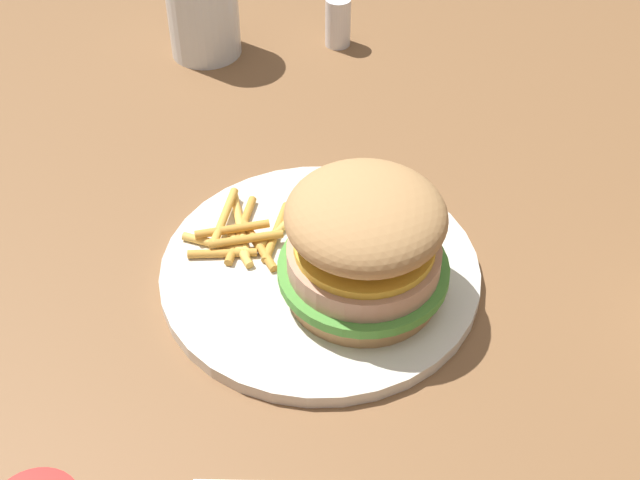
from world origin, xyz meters
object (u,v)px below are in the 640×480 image
Objects in this scene: sandwich at (365,243)px; fries_pile at (243,234)px; salt_shaker at (338,22)px; plate at (320,272)px; drink_glass at (203,9)px.

sandwich is 1.52× the size of fries_pile.
salt_shaker reaches higher than fries_pile.
plate is 1.95× the size of sandwich.
salt_shaker is (-0.34, -0.01, 0.01)m from fries_pile.
plate is at bearing 78.23° from fries_pile.
sandwich is at bearing 68.89° from plate.
salt_shaker is (-0.37, -0.11, -0.04)m from sandwich.
plate is 0.07m from fries_pile.
sandwich is at bearing 38.49° from drink_glass.
plate is 0.36m from salt_shaker.
fries_pile reaches higher than plate.
plate is at bearing 12.25° from salt_shaker.
fries_pile is at bearing -101.77° from plate.
sandwich reaches higher than plate.
drink_glass is at bearing -153.64° from fries_pile.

